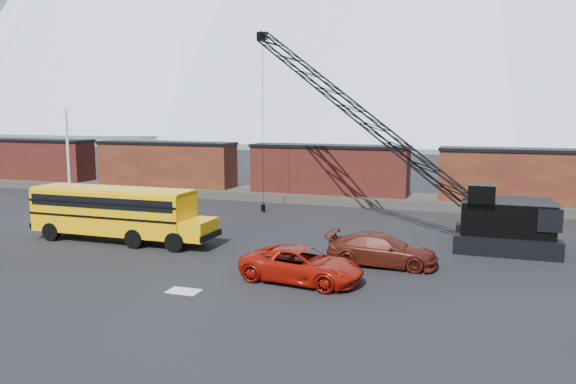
{
  "coord_description": "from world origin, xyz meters",
  "views": [
    {
      "loc": [
        12.35,
        -24.53,
        7.65
      ],
      "look_at": [
        1.73,
        6.2,
        3.0
      ],
      "focal_mm": 35.0,
      "sensor_mm": 36.0,
      "label": 1
    }
  ],
  "objects_px": {
    "red_pickup": "(302,265)",
    "maroon_suv": "(382,250)",
    "school_bus": "(118,212)",
    "crawler_crane": "(356,112)"
  },
  "relations": [
    {
      "from": "red_pickup",
      "to": "maroon_suv",
      "type": "xyz_separation_m",
      "value": [
        2.97,
        3.94,
        0.02
      ]
    },
    {
      "from": "red_pickup",
      "to": "maroon_suv",
      "type": "height_order",
      "value": "maroon_suv"
    },
    {
      "from": "school_bus",
      "to": "red_pickup",
      "type": "distance_m",
      "value": 13.4
    },
    {
      "from": "red_pickup",
      "to": "crawler_crane",
      "type": "height_order",
      "value": "crawler_crane"
    },
    {
      "from": "school_bus",
      "to": "crawler_crane",
      "type": "bearing_deg",
      "value": 35.09
    },
    {
      "from": "school_bus",
      "to": "crawler_crane",
      "type": "xyz_separation_m",
      "value": [
        12.37,
        8.69,
        5.87
      ]
    },
    {
      "from": "school_bus",
      "to": "maroon_suv",
      "type": "distance_m",
      "value": 15.73
    },
    {
      "from": "maroon_suv",
      "to": "crawler_crane",
      "type": "distance_m",
      "value": 11.65
    },
    {
      "from": "maroon_suv",
      "to": "school_bus",
      "type": "bearing_deg",
      "value": 89.8
    },
    {
      "from": "red_pickup",
      "to": "crawler_crane",
      "type": "distance_m",
      "value": 14.49
    }
  ]
}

